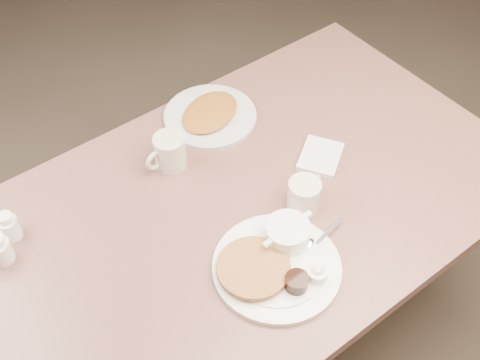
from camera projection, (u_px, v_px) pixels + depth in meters
diner_table at (244, 240)px, 1.73m from camera, size 1.50×0.90×0.75m
main_plate at (276, 260)px, 1.45m from camera, size 0.38×0.32×0.07m
coffee_mug_near at (305, 195)px, 1.56m from camera, size 0.13×0.10×0.09m
napkin at (320, 157)px, 1.70m from camera, size 0.17×0.16×0.02m
coffee_mug_far at (169, 152)px, 1.65m from camera, size 0.13×0.09×0.10m
creamer_right at (9, 227)px, 1.50m from camera, size 0.07×0.06×0.08m
hash_plate at (210, 115)px, 1.80m from camera, size 0.36×0.36×0.04m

